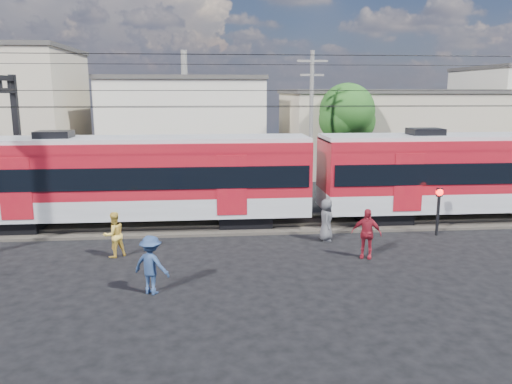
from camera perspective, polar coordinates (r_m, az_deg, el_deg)
ground at (r=15.78m, az=-4.96°, el=-11.62°), size 120.00×120.00×0.00m
track_bed at (r=23.34m, az=-5.07°, el=-3.78°), size 70.00×3.40×0.12m
rail_near at (r=22.58m, az=-5.07°, el=-3.98°), size 70.00×0.12×0.12m
rail_far at (r=24.03m, az=-5.08°, el=-3.03°), size 70.00×0.12×0.12m
commuter_train at (r=23.09m, az=-13.60°, el=1.73°), size 50.30×3.08×4.17m
catenary at (r=24.16m, az=-26.49°, el=7.81°), size 70.00×9.30×7.52m
building_midwest at (r=41.65m, az=-8.04°, el=7.87°), size 12.24×12.24×7.30m
building_mideast at (r=41.09m, az=14.82°, el=6.86°), size 16.32×10.20×6.30m
utility_pole_mid at (r=30.17m, az=6.31°, el=8.27°), size 1.80×0.24×8.50m
tree_near at (r=33.91m, az=10.62°, el=8.70°), size 3.82×3.64×6.72m
pedestrian_b at (r=19.58m, az=-15.92°, el=-4.71°), size 1.07×1.03×1.74m
pedestrian_c at (r=15.84m, az=-11.89°, el=-8.15°), size 1.38×1.15×1.85m
pedestrian_d at (r=19.17m, az=12.50°, el=-4.64°), size 1.20×0.86×1.89m
pedestrian_e at (r=21.09m, az=8.02°, el=-3.18°), size 0.71×0.95×1.77m
crossing_signal at (r=22.87m, az=20.16°, el=-1.15°), size 0.31×0.31×2.11m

